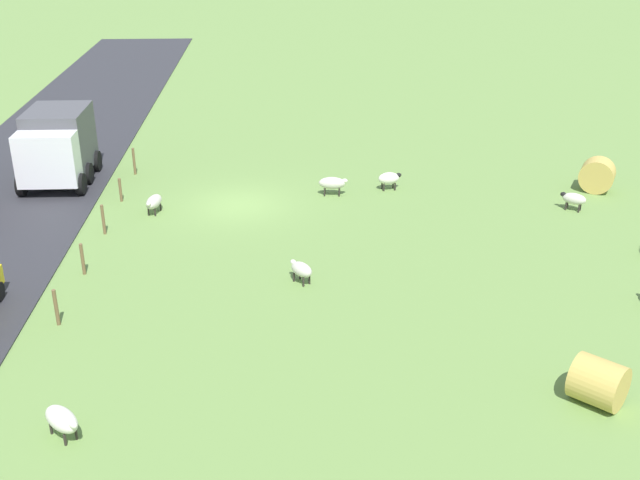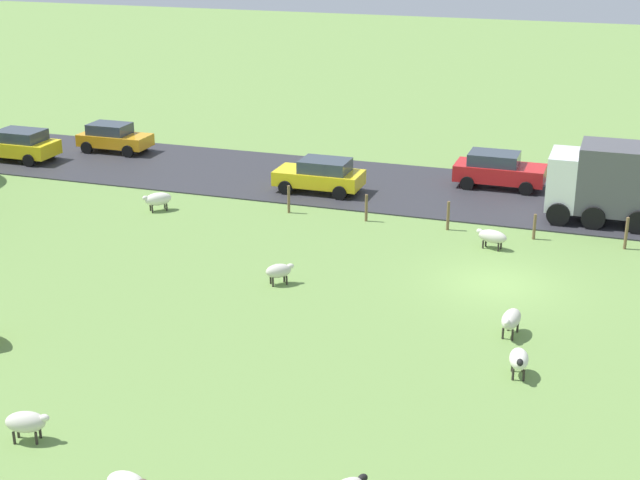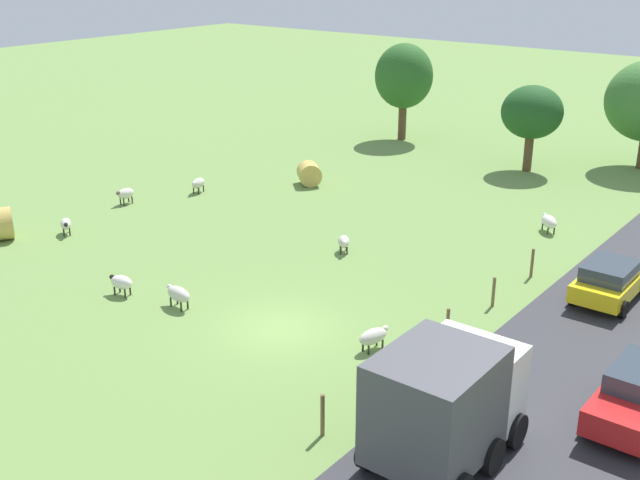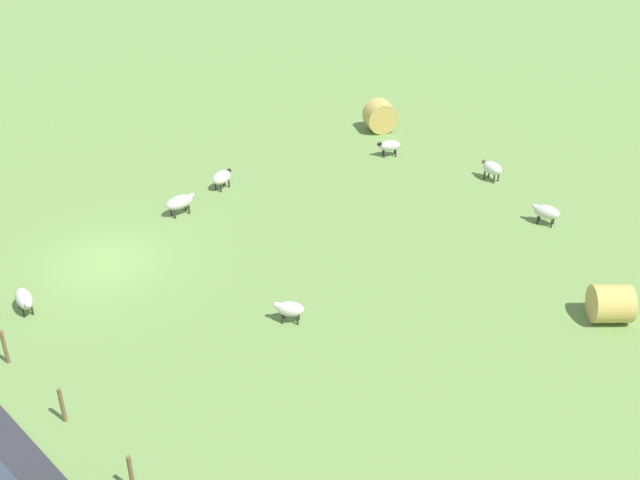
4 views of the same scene
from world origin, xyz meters
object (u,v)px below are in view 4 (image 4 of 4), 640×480
sheep_2 (180,202)px  sheep_3 (546,212)px  sheep_4 (492,168)px  hay_bale_1 (380,116)px  sheep_7 (24,299)px  sheep_1 (222,177)px  sheep_0 (389,146)px  hay_bale_0 (611,304)px  sheep_6 (290,309)px

sheep_2 → sheep_3: sheep_2 is taller
sheep_4 → hay_bale_1: 6.87m
sheep_2 → sheep_7: size_ratio=1.01×
sheep_1 → sheep_7: bearing=12.9°
sheep_4 → hay_bale_1: size_ratio=0.71×
sheep_0 → hay_bale_0: (3.94, 13.25, 0.12)m
sheep_0 → sheep_2: 10.26m
sheep_1 → sheep_7: size_ratio=0.85×
sheep_2 → sheep_7: bearing=13.0°
sheep_2 → hay_bale_0: hay_bale_0 is taller
sheep_3 → sheep_4: size_ratio=1.10×
sheep_1 → sheep_7: (10.13, 2.32, -0.03)m
sheep_4 → sheep_6: bearing=6.3°
sheep_4 → sheep_6: 13.08m
sheep_7 → hay_bale_1: (-19.36, -1.75, 0.25)m
sheep_7 → sheep_4: bearing=165.0°
hay_bale_0 → hay_bale_1: hay_bale_1 is taller
sheep_2 → hay_bale_0: bearing=111.5°
sheep_2 → hay_bale_1: 11.81m
sheep_3 → sheep_0: bearing=-90.8°
sheep_6 → sheep_7: bearing=-47.5°
sheep_1 → sheep_7: sheep_1 is taller
sheep_0 → sheep_6: (11.58, 6.08, -0.01)m
hay_bale_1 → sheep_6: bearing=31.8°
sheep_3 → sheep_7: 19.55m
sheep_2 → hay_bale_1: bearing=-180.0°
sheep_7 → hay_bale_1: hay_bale_1 is taller
sheep_7 → hay_bale_0: size_ratio=1.02×
sheep_3 → hay_bale_1: size_ratio=0.79×
sheep_4 → sheep_7: 19.67m
sheep_0 → sheep_1: sheep_1 is taller
sheep_6 → hay_bale_1: size_ratio=0.68×
sheep_2 → hay_bale_1: hay_bale_1 is taller
sheep_3 → sheep_7: (17.46, -8.81, -0.03)m
sheep_1 → sheep_3: sheep_1 is taller
sheep_1 → sheep_6: (4.14, 8.85, -0.03)m
sheep_4 → sheep_7: (18.99, -5.10, -0.07)m
sheep_4 → sheep_3: bearing=67.5°
sheep_1 → sheep_2: bearing=12.5°
sheep_2 → sheep_7: 7.75m
hay_bale_0 → sheep_3: bearing=-128.0°
sheep_2 → sheep_6: (1.56, 8.28, -0.05)m
sheep_6 → sheep_7: size_ratio=0.79×
sheep_4 → sheep_7: bearing=-15.0°
sheep_1 → hay_bale_1: (-9.23, 0.57, 0.21)m
sheep_2 → sheep_6: size_ratio=1.27×
sheep_1 → sheep_3: size_ratio=0.94×
sheep_0 → sheep_7: bearing=-1.5°
sheep_4 → hay_bale_1: (-0.36, -6.86, 0.18)m
sheep_0 → hay_bale_1: (-1.79, -2.21, 0.23)m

